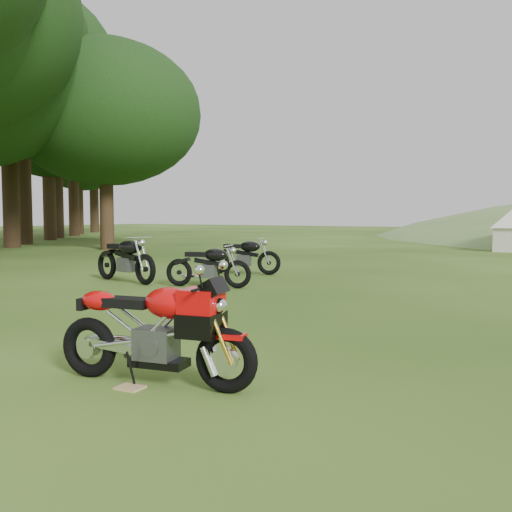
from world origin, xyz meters
The scene contains 7 objects.
ground centered at (0.00, 0.00, 0.00)m, with size 120.00×120.00×0.00m, color #1D3D0D.
treeline centered at (-20.00, 15.00, 0.00)m, with size 28.00×32.00×14.00m, color black, non-canonical shape.
sport_motorcycle centered at (0.44, -1.77, 0.53)m, with size 1.76×0.44×1.06m, color #C50608, non-canonical shape.
plywood_board centered at (0.35, -1.97, 0.01)m, with size 0.22×0.17×0.02m, color tan.
vintage_moto_a centered at (-5.11, 3.32, 0.52)m, with size 1.99×0.46×1.05m, color black, non-canonical shape.
vintage_moto_c centered at (-3.12, 3.59, 0.45)m, with size 1.72×0.40×0.90m, color black, non-canonical shape.
vintage_moto_d centered at (-3.91, 6.01, 0.47)m, with size 1.78×0.41×0.94m, color black, non-canonical shape.
Camera 1 is at (3.73, -5.29, 1.44)m, focal length 40.00 mm.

